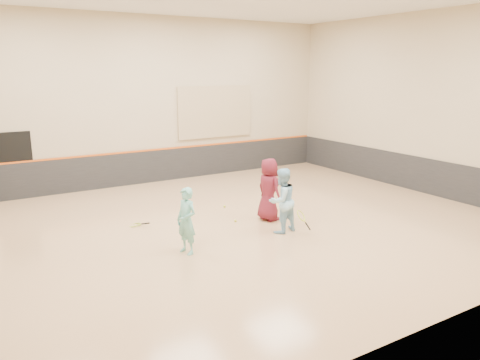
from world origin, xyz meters
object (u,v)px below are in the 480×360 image
young_man (269,189)px  instructor (282,201)px  girl (187,221)px  spare_racket (135,222)px

young_man → instructor: bearing=158.5°
girl → young_man: (3.00, 1.05, 0.10)m
instructor → young_man: 1.06m
girl → instructor: 2.69m
spare_racket → girl: bearing=-81.1°
girl → spare_racket: bearing=172.8°
girl → spare_racket: size_ratio=2.18×
young_man → spare_racket: young_man is taller
instructor → young_man: bearing=-115.4°
instructor → young_man: (0.30, 1.02, 0.03)m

